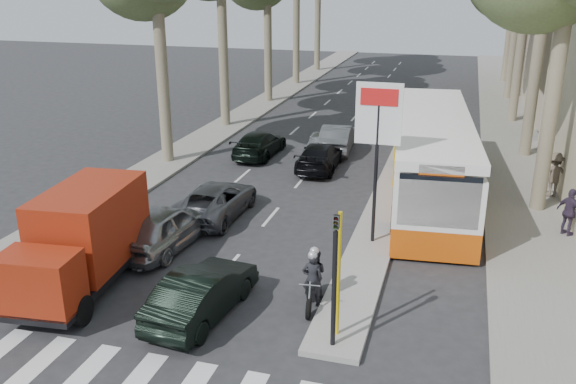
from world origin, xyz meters
name	(u,v)px	position (x,y,z in m)	size (l,w,h in m)	color
ground	(232,302)	(0.00, 0.00, 0.00)	(120.00, 120.00, 0.00)	#28282B
sidewalk_right	(507,124)	(8.60, 25.00, 0.06)	(3.20, 70.00, 0.12)	gray
median_left	(267,101)	(-8.00, 28.00, 0.06)	(2.40, 64.00, 0.12)	gray
traffic_island	(393,188)	(3.25, 11.00, 0.08)	(1.50, 26.00, 0.16)	gray
billboard	(377,141)	(3.25, 5.00, 3.70)	(1.50, 12.10, 5.60)	yellow
traffic_light_island	(335,259)	(3.25, -1.50, 2.49)	(0.16, 0.41, 3.60)	black
silver_hatchback	(165,227)	(-3.50, 2.84, 0.77)	(1.81, 4.50, 1.53)	#93979A
dark_hatchback	(202,293)	(-0.50, -0.87, 0.69)	(1.45, 4.16, 1.37)	black
queue_car_a	(215,200)	(-2.97, 6.00, 0.64)	(2.13, 4.62, 1.29)	#4C4E54
queue_car_b	(320,156)	(-0.50, 13.00, 0.63)	(1.77, 4.36, 1.27)	black
queue_car_c	(321,142)	(-1.10, 15.79, 0.59)	(1.40, 3.48, 1.19)	#A4A8AC
queue_car_d	(337,138)	(-0.35, 16.34, 0.72)	(1.52, 4.35, 1.43)	#54585C
queue_car_e	(259,144)	(-4.01, 14.36, 0.64)	(1.79, 4.40, 1.28)	black
red_truck	(83,239)	(-4.50, -0.28, 1.54)	(2.56, 5.62, 2.91)	black
city_bus	(432,155)	(4.80, 10.51, 1.81)	(3.99, 13.26, 3.44)	#CF4E0B
motorcycle	(313,278)	(2.21, 0.66, 0.77)	(0.77, 1.98, 1.68)	black
pedestrian_near	(570,212)	(9.76, 7.50, 0.98)	(1.00, 0.49, 1.71)	#3D2F47
pedestrian_far	(554,175)	(9.69, 11.61, 1.06)	(1.22, 0.54, 1.88)	brown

